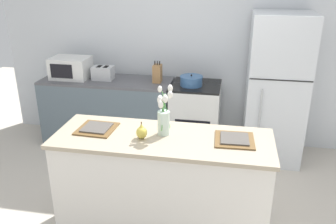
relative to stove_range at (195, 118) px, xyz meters
The scene contains 13 objects.
back_wall 0.99m from the stove_range, 104.01° to the left, with size 5.20×0.08×2.70m.
kitchen_island 1.60m from the stove_range, 93.58° to the right, with size 1.80×0.66×0.94m.
back_counter 1.16m from the stove_range, behind, with size 1.68×0.60×0.90m.
stove_range is the anchor object (origin of this frame).
refrigerator 1.05m from the stove_range, ahead, with size 0.68×0.67×1.78m.
flower_vase 1.69m from the stove_range, 93.71° to the right, with size 0.13×0.17×0.42m.
pear_figurine 1.76m from the stove_range, 98.88° to the right, with size 0.09×0.09×0.15m.
plate_setting_left 1.77m from the stove_range, 113.61° to the right, with size 0.32×0.32×0.02m.
plate_setting_right 1.71m from the stove_range, 72.84° to the right, with size 0.32×0.32×0.02m.
toaster 1.31m from the stove_range, behind, with size 0.28×0.18×0.17m.
cooking_pot 0.51m from the stove_range, 142.91° to the right, with size 0.28×0.28×0.14m.
microwave 1.73m from the stove_range, behind, with size 0.48×0.37×0.27m.
knife_block 0.75m from the stove_range, behind, with size 0.10×0.14×0.27m.
Camera 1 is at (0.53, -2.57, 2.22)m, focal length 38.00 mm.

